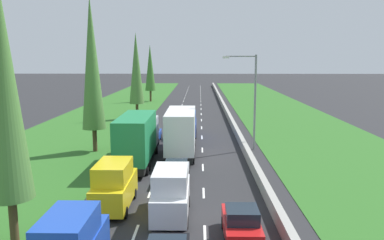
# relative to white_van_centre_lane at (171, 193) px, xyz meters

# --- Properties ---
(ground_plane) EXTENTS (300.00, 300.00, 0.00)m
(ground_plane) POSITION_rel_white_van_centre_lane_xyz_m (0.08, 42.97, -1.40)
(ground_plane) COLOR #28282B
(ground_plane) RESTS_ON ground
(grass_verge_left) EXTENTS (14.00, 140.00, 0.04)m
(grass_verge_left) POSITION_rel_white_van_centre_lane_xyz_m (-12.57, 42.97, -1.38)
(grass_verge_left) COLOR #2D6623
(grass_verge_left) RESTS_ON ground
(grass_verge_right) EXTENTS (14.00, 140.00, 0.04)m
(grass_verge_right) POSITION_rel_white_van_centre_lane_xyz_m (14.43, 42.97, -1.38)
(grass_verge_right) COLOR #2D6623
(grass_verge_right) RESTS_ON ground
(median_barrier) EXTENTS (0.44, 120.00, 0.85)m
(median_barrier) POSITION_rel_white_van_centre_lane_xyz_m (5.78, 42.97, -0.97)
(median_barrier) COLOR #9E9B93
(median_barrier) RESTS_ON ground
(lane_markings) EXTENTS (3.64, 116.00, 0.01)m
(lane_markings) POSITION_rel_white_van_centre_lane_xyz_m (0.08, 42.97, -1.39)
(lane_markings) COLOR white
(lane_markings) RESTS_ON ground
(white_van_centre_lane) EXTENTS (1.96, 4.90, 2.82)m
(white_van_centre_lane) POSITION_rel_white_van_centre_lane_xyz_m (0.00, 0.00, 0.00)
(white_van_centre_lane) COLOR white
(white_van_centre_lane) RESTS_ON ground
(yellow_van_left_lane) EXTENTS (1.96, 4.90, 2.82)m
(yellow_van_left_lane) POSITION_rel_white_van_centre_lane_xyz_m (-3.40, 1.28, 0.00)
(yellow_van_left_lane) COLOR yellow
(yellow_van_left_lane) RESTS_ON ground
(green_box_truck_left_lane) EXTENTS (2.46, 9.40, 4.18)m
(green_box_truck_left_lane) POSITION_rel_white_van_centre_lane_xyz_m (-3.51, 10.86, 0.78)
(green_box_truck_left_lane) COLOR black
(green_box_truck_left_lane) RESTS_ON ground
(red_hatchback_right_lane) EXTENTS (1.74, 3.90, 1.72)m
(red_hatchback_right_lane) POSITION_rel_white_van_centre_lane_xyz_m (3.57, -2.67, -0.56)
(red_hatchback_right_lane) COLOR red
(red_hatchback_right_lane) RESTS_ON ground
(silver_hatchback_centre_lane) EXTENTS (1.74, 3.90, 1.72)m
(silver_hatchback_centre_lane) POSITION_rel_white_van_centre_lane_xyz_m (-0.04, 5.78, -0.56)
(silver_hatchback_centre_lane) COLOR silver
(silver_hatchback_centre_lane) RESTS_ON ground
(white_box_truck_centre_lane) EXTENTS (2.46, 9.40, 4.18)m
(white_box_truck_centre_lane) POSITION_rel_white_van_centre_lane_xyz_m (-0.08, 14.03, 0.78)
(white_box_truck_centre_lane) COLOR black
(white_box_truck_centre_lane) RESTS_ON ground
(blue_hatchback_left_lane) EXTENTS (1.74, 3.90, 1.72)m
(blue_hatchback_left_lane) POSITION_rel_white_van_centre_lane_xyz_m (-3.40, 19.42, -0.56)
(blue_hatchback_left_lane) COLOR #1E47B7
(blue_hatchback_left_lane) RESTS_ON ground
(blue_van_centre_lane) EXTENTS (1.96, 4.90, 2.82)m
(blue_van_centre_lane) POSITION_rel_white_van_centre_lane_xyz_m (0.24, 22.53, 0.00)
(blue_van_centre_lane) COLOR #1E47B7
(blue_van_centre_lane) RESTS_ON ground
(poplar_tree_nearest) EXTENTS (2.13, 2.13, 13.10)m
(poplar_tree_nearest) POSITION_rel_white_van_centre_lane_xyz_m (-7.29, -3.04, 6.20)
(poplar_tree_nearest) COLOR #4C3823
(poplar_tree_nearest) RESTS_ON ground
(poplar_tree_second) EXTENTS (2.16, 2.16, 14.21)m
(poplar_tree_second) POSITION_rel_white_van_centre_lane_xyz_m (-8.23, 15.19, 6.76)
(poplar_tree_second) COLOR #4C3823
(poplar_tree_second) RESTS_ON ground
(poplar_tree_third) EXTENTS (2.11, 2.11, 12.26)m
(poplar_tree_third) POSITION_rel_white_van_centre_lane_xyz_m (-7.44, 35.31, 5.78)
(poplar_tree_third) COLOR #4C3823
(poplar_tree_third) RESTS_ON ground
(poplar_tree_fourth) EXTENTS (2.08, 2.08, 11.22)m
(poplar_tree_fourth) POSITION_rel_white_van_centre_lane_xyz_m (-8.23, 57.51, 5.26)
(poplar_tree_fourth) COLOR #4C3823
(poplar_tree_fourth) RESTS_ON ground
(street_light_mast) EXTENTS (3.20, 0.28, 9.00)m
(street_light_mast) POSITION_rel_white_van_centre_lane_xyz_m (6.43, 16.27, 3.83)
(street_light_mast) COLOR gray
(street_light_mast) RESTS_ON ground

